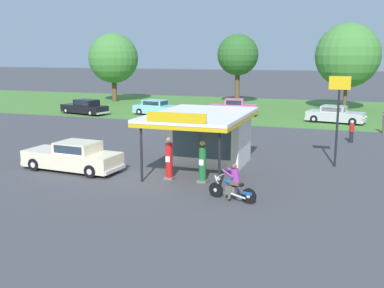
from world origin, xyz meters
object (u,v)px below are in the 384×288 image
at_px(featured_classic_sedan, 73,157).
at_px(motorcycle_with_rider, 233,185).
at_px(parked_car_back_row_left, 233,108).
at_px(bystander_standing_back_lot, 352,131).
at_px(parked_car_back_row_far_right, 158,108).
at_px(parked_car_back_row_far_left, 335,115).
at_px(roadside_pole_sign, 338,106).
at_px(gas_pump_nearside, 169,160).
at_px(gas_pump_offside, 202,163).
at_px(parked_car_back_row_right, 85,107).

bearing_deg(featured_classic_sedan, motorcycle_with_rider, -13.00).
distance_m(parked_car_back_row_left, bystander_standing_back_lot, 15.66).
bearing_deg(parked_car_back_row_far_right, parked_car_back_row_left, 17.05).
relative_size(motorcycle_with_rider, featured_classic_sedan, 0.39).
distance_m(featured_classic_sedan, parked_car_back_row_far_right, 22.06).
relative_size(parked_car_back_row_far_left, bystander_standing_back_lot, 3.51).
xyz_separation_m(motorcycle_with_rider, parked_car_back_row_far_left, (3.29, 24.07, 0.04)).
height_order(parked_car_back_row_far_right, bystander_standing_back_lot, bystander_standing_back_lot).
bearing_deg(motorcycle_with_rider, parked_car_back_row_far_left, 82.22).
xyz_separation_m(parked_car_back_row_far_right, roadside_pole_sign, (17.43, -16.28, 2.62)).
bearing_deg(motorcycle_with_rider, gas_pump_nearside, 149.64).
bearing_deg(bystander_standing_back_lot, gas_pump_offside, -117.83).
distance_m(featured_classic_sedan, roadside_pole_sign, 14.22).
bearing_deg(parked_car_back_row_far_left, bystander_standing_back_lot, -81.58).
xyz_separation_m(parked_car_back_row_right, roadside_pole_sign, (24.64, -14.44, 2.63)).
bearing_deg(parked_car_back_row_left, gas_pump_nearside, -83.48).
bearing_deg(parked_car_back_row_right, parked_car_back_row_far_left, 5.23).
distance_m(gas_pump_nearside, parked_car_back_row_far_left, 22.98).
relative_size(motorcycle_with_rider, roadside_pole_sign, 0.44).
bearing_deg(roadside_pole_sign, parked_car_back_row_left, 119.07).
relative_size(parked_car_back_row_far_left, parked_car_back_row_far_right, 1.00).
bearing_deg(roadside_pole_sign, gas_pump_nearside, -145.27).
height_order(motorcycle_with_rider, featured_classic_sedan, motorcycle_with_rider).
bearing_deg(gas_pump_offside, parked_car_back_row_right, 133.67).
xyz_separation_m(gas_pump_offside, featured_classic_sedan, (-7.07, -0.08, -0.22)).
relative_size(gas_pump_offside, featured_classic_sedan, 0.36).
distance_m(motorcycle_with_rider, featured_classic_sedan, 9.34).
height_order(gas_pump_offside, parked_car_back_row_left, gas_pump_offside).
distance_m(gas_pump_nearside, roadside_pole_sign, 9.49).
height_order(gas_pump_offside, parked_car_back_row_far_right, gas_pump_offside).
distance_m(gas_pump_offside, featured_classic_sedan, 7.08).
distance_m(bystander_standing_back_lot, roadside_pole_sign, 7.88).
bearing_deg(parked_car_back_row_far_right, gas_pump_nearside, -65.36).
xyz_separation_m(gas_pump_nearside, bystander_standing_back_lot, (8.38, 12.66, -0.16)).
distance_m(motorcycle_with_rider, parked_car_back_row_right, 30.18).
relative_size(gas_pump_offside, motorcycle_with_rider, 0.93).
bearing_deg(motorcycle_with_rider, featured_classic_sedan, 167.00).
distance_m(featured_classic_sedan, parked_car_back_row_left, 23.94).
relative_size(parked_car_back_row_far_left, parked_car_back_row_right, 0.95).
bearing_deg(featured_classic_sedan, bystander_standing_back_lot, 42.81).
bearing_deg(parked_car_back_row_far_right, gas_pump_offside, -61.73).
height_order(motorcycle_with_rider, parked_car_back_row_right, motorcycle_with_rider).
relative_size(gas_pump_nearside, parked_car_back_row_right, 0.37).
bearing_deg(parked_car_back_row_far_left, gas_pump_nearside, -107.78).
bearing_deg(bystander_standing_back_lot, roadside_pole_sign, -96.36).
bearing_deg(parked_car_back_row_far_right, parked_car_back_row_far_left, 1.26).
height_order(featured_classic_sedan, parked_car_back_row_far_left, featured_classic_sedan).
height_order(gas_pump_nearside, bystander_standing_back_lot, gas_pump_nearside).
bearing_deg(parked_car_back_row_far_left, roadside_pole_sign, -88.14).
bearing_deg(gas_pump_nearside, parked_car_back_row_right, 130.97).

